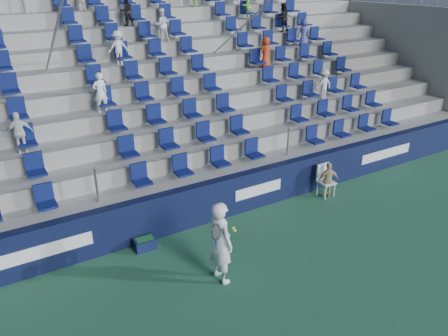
# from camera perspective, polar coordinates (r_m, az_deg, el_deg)

# --- Properties ---
(ground) EXTENTS (70.00, 70.00, 0.00)m
(ground) POSITION_cam_1_polar(r_m,az_deg,el_deg) (10.45, 7.17, -14.28)
(ground) COLOR #2A6242
(ground) RESTS_ON ground
(sponsor_wall) EXTENTS (24.00, 0.32, 1.20)m
(sponsor_wall) POSITION_cam_1_polar(r_m,az_deg,el_deg) (12.31, -1.63, -4.30)
(sponsor_wall) COLOR #0E1435
(sponsor_wall) RESTS_ON ground
(grandstand) EXTENTS (24.00, 8.17, 6.63)m
(grandstand) POSITION_cam_1_polar(r_m,az_deg,el_deg) (16.06, -10.74, 8.13)
(grandstand) COLOR #9A9A95
(grandstand) RESTS_ON ground
(tennis_player) EXTENTS (0.69, 0.77, 1.99)m
(tennis_player) POSITION_cam_1_polar(r_m,az_deg,el_deg) (9.82, -0.46, -9.66)
(tennis_player) COLOR white
(tennis_player) RESTS_ON ground
(line_judge_chair) EXTENTS (0.47, 0.48, 1.05)m
(line_judge_chair) POSITION_cam_1_polar(r_m,az_deg,el_deg) (14.02, 12.99, -1.24)
(line_judge_chair) COLOR white
(line_judge_chair) RESTS_ON ground
(line_judge) EXTENTS (0.73, 0.48, 1.16)m
(line_judge) POSITION_cam_1_polar(r_m,az_deg,el_deg) (13.92, 13.42, -1.54)
(line_judge) COLOR tan
(line_judge) RESTS_ON ground
(ball_bin) EXTENTS (0.56, 0.38, 0.31)m
(ball_bin) POSITION_cam_1_polar(r_m,az_deg,el_deg) (11.46, -10.28, -9.63)
(ball_bin) COLOR #10193E
(ball_bin) RESTS_ON ground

